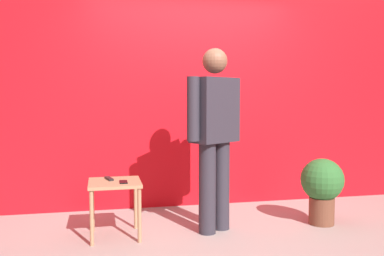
{
  "coord_description": "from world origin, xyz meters",
  "views": [
    {
      "loc": [
        -1.09,
        -3.57,
        1.32
      ],
      "look_at": [
        -0.2,
        0.55,
        1.01
      ],
      "focal_mm": 39.65,
      "sensor_mm": 36.0,
      "label": 1
    }
  ],
  "objects_px": {
    "standing_person": "(215,130)",
    "potted_plant": "(322,185)",
    "cell_phone": "(123,182)",
    "side_table": "(115,190)",
    "tv_remote": "(109,178)"
  },
  "relations": [
    {
      "from": "cell_phone",
      "to": "tv_remote",
      "type": "relative_size",
      "value": 0.85
    },
    {
      "from": "standing_person",
      "to": "tv_remote",
      "type": "height_order",
      "value": "standing_person"
    },
    {
      "from": "side_table",
      "to": "cell_phone",
      "type": "relative_size",
      "value": 3.68
    },
    {
      "from": "standing_person",
      "to": "side_table",
      "type": "relative_size",
      "value": 3.37
    },
    {
      "from": "cell_phone",
      "to": "potted_plant",
      "type": "relative_size",
      "value": 0.21
    },
    {
      "from": "standing_person",
      "to": "potted_plant",
      "type": "distance_m",
      "value": 1.3
    },
    {
      "from": "standing_person",
      "to": "side_table",
      "type": "xyz_separation_m",
      "value": [
        -0.96,
        0.03,
        -0.56
      ]
    },
    {
      "from": "standing_person",
      "to": "tv_remote",
      "type": "bearing_deg",
      "value": 172.9
    },
    {
      "from": "side_table",
      "to": "cell_phone",
      "type": "xyz_separation_m",
      "value": [
        0.08,
        -0.07,
        0.09
      ]
    },
    {
      "from": "standing_person",
      "to": "cell_phone",
      "type": "height_order",
      "value": "standing_person"
    },
    {
      "from": "tv_remote",
      "to": "potted_plant",
      "type": "bearing_deg",
      "value": -18.95
    },
    {
      "from": "side_table",
      "to": "cell_phone",
      "type": "height_order",
      "value": "cell_phone"
    },
    {
      "from": "side_table",
      "to": "potted_plant",
      "type": "relative_size",
      "value": 0.77
    },
    {
      "from": "standing_person",
      "to": "cell_phone",
      "type": "distance_m",
      "value": 1.0
    },
    {
      "from": "side_table",
      "to": "potted_plant",
      "type": "distance_m",
      "value": 2.11
    }
  ]
}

